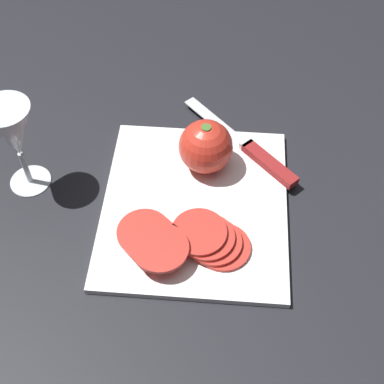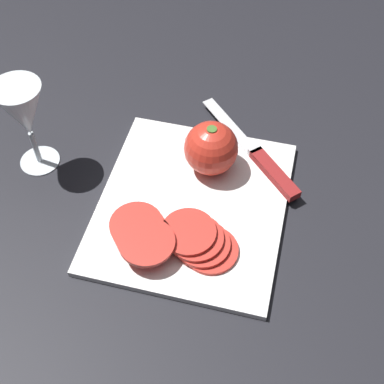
# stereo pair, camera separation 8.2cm
# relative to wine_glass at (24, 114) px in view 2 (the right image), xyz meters

# --- Properties ---
(ground_plane) EXTENTS (3.00, 3.00, 0.00)m
(ground_plane) POSITION_rel_wine_glass_xyz_m (-0.04, 0.31, -0.11)
(ground_plane) COLOR black
(cutting_board) EXTENTS (0.33, 0.29, 0.01)m
(cutting_board) POSITION_rel_wine_glass_xyz_m (0.03, 0.28, -0.11)
(cutting_board) COLOR white
(cutting_board) RESTS_ON ground_plane
(wine_glass) EXTENTS (0.08, 0.08, 0.17)m
(wine_glass) POSITION_rel_wine_glass_xyz_m (0.00, 0.00, 0.00)
(wine_glass) COLOR silver
(wine_glass) RESTS_ON ground_plane
(whole_tomato) EXTENTS (0.09, 0.09, 0.09)m
(whole_tomato) POSITION_rel_wine_glass_xyz_m (-0.05, 0.29, -0.06)
(whole_tomato) COLOR red
(whole_tomato) RESTS_ON cutting_board
(knife) EXTENTS (0.21, 0.20, 0.01)m
(knife) POSITION_rel_wine_glass_xyz_m (-0.07, 0.38, -0.09)
(knife) COLOR silver
(knife) RESTS_ON cutting_board
(tomato_slice_stack_near) EXTENTS (0.12, 0.11, 0.03)m
(tomato_slice_stack_near) POSITION_rel_wine_glass_xyz_m (0.11, 0.22, -0.09)
(tomato_slice_stack_near) COLOR red
(tomato_slice_stack_near) RESTS_ON cutting_board
(tomato_slice_stack_far) EXTENTS (0.09, 0.12, 0.02)m
(tomato_slice_stack_far) POSITION_rel_wine_glass_xyz_m (0.11, 0.31, -0.09)
(tomato_slice_stack_far) COLOR red
(tomato_slice_stack_far) RESTS_ON cutting_board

